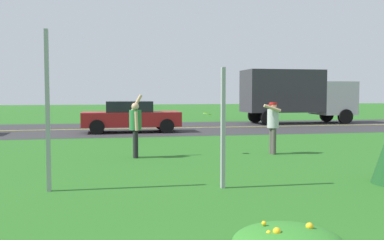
{
  "coord_description": "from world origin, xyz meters",
  "views": [
    {
      "loc": [
        -1.55,
        -1.38,
        1.8
      ],
      "look_at": [
        0.74,
        9.73,
        1.11
      ],
      "focal_mm": 40.39,
      "sensor_mm": 36.0,
      "label": 1
    }
  ],
  "objects_px": {
    "sign_post_by_roadside": "(223,128)",
    "box_truck_silver": "(296,94)",
    "sign_post_near_path": "(48,111)",
    "car_red_center_right": "(131,116)",
    "person_catcher_red_cap_gray_shirt": "(273,123)",
    "person_thrower_green_shirt": "(135,125)",
    "frisbee_lime": "(207,114)"
  },
  "relations": [
    {
      "from": "sign_post_by_roadside",
      "to": "box_truck_silver",
      "type": "bearing_deg",
      "value": 60.74
    },
    {
      "from": "sign_post_near_path",
      "to": "car_red_center_right",
      "type": "relative_size",
      "value": 0.66
    },
    {
      "from": "person_catcher_red_cap_gray_shirt",
      "to": "box_truck_silver",
      "type": "height_order",
      "value": "box_truck_silver"
    },
    {
      "from": "person_thrower_green_shirt",
      "to": "box_truck_silver",
      "type": "bearing_deg",
      "value": 49.03
    },
    {
      "from": "car_red_center_right",
      "to": "frisbee_lime",
      "type": "bearing_deg",
      "value": -77.45
    },
    {
      "from": "sign_post_near_path",
      "to": "sign_post_by_roadside",
      "type": "height_order",
      "value": "sign_post_near_path"
    },
    {
      "from": "person_thrower_green_shirt",
      "to": "box_truck_silver",
      "type": "height_order",
      "value": "box_truck_silver"
    },
    {
      "from": "sign_post_near_path",
      "to": "car_red_center_right",
      "type": "distance_m",
      "value": 12.22
    },
    {
      "from": "sign_post_near_path",
      "to": "person_catcher_red_cap_gray_shirt",
      "type": "relative_size",
      "value": 1.93
    },
    {
      "from": "sign_post_by_roadside",
      "to": "person_catcher_red_cap_gray_shirt",
      "type": "bearing_deg",
      "value": 57.01
    },
    {
      "from": "sign_post_by_roadside",
      "to": "sign_post_near_path",
      "type": "bearing_deg",
      "value": 173.03
    },
    {
      "from": "car_red_center_right",
      "to": "box_truck_silver",
      "type": "distance_m",
      "value": 10.98
    },
    {
      "from": "frisbee_lime",
      "to": "sign_post_near_path",
      "type": "bearing_deg",
      "value": -134.49
    },
    {
      "from": "box_truck_silver",
      "to": "person_thrower_green_shirt",
      "type": "bearing_deg",
      "value": -130.97
    },
    {
      "from": "person_thrower_green_shirt",
      "to": "person_catcher_red_cap_gray_shirt",
      "type": "relative_size",
      "value": 1.16
    },
    {
      "from": "sign_post_by_roadside",
      "to": "box_truck_silver",
      "type": "xyz_separation_m",
      "value": [
        9.19,
        16.4,
        0.65
      ]
    },
    {
      "from": "person_thrower_green_shirt",
      "to": "box_truck_silver",
      "type": "distance_m",
      "value": 16.08
    },
    {
      "from": "frisbee_lime",
      "to": "box_truck_silver",
      "type": "distance_m",
      "value": 14.6
    },
    {
      "from": "sign_post_by_roadside",
      "to": "car_red_center_right",
      "type": "xyz_separation_m",
      "value": [
        -0.98,
        12.39,
        -0.41
      ]
    },
    {
      "from": "sign_post_near_path",
      "to": "frisbee_lime",
      "type": "bearing_deg",
      "value": 45.51
    },
    {
      "from": "person_catcher_red_cap_gray_shirt",
      "to": "sign_post_near_path",
      "type": "bearing_deg",
      "value": -147.42
    },
    {
      "from": "sign_post_by_roadside",
      "to": "person_thrower_green_shirt",
      "type": "bearing_deg",
      "value": 107.42
    },
    {
      "from": "person_thrower_green_shirt",
      "to": "sign_post_by_roadside",
      "type": "bearing_deg",
      "value": -72.58
    },
    {
      "from": "sign_post_by_roadside",
      "to": "person_thrower_green_shirt",
      "type": "relative_size",
      "value": 1.29
    },
    {
      "from": "person_thrower_green_shirt",
      "to": "frisbee_lime",
      "type": "distance_m",
      "value": 2.15
    },
    {
      "from": "frisbee_lime",
      "to": "box_truck_silver",
      "type": "bearing_deg",
      "value": 54.83
    },
    {
      "from": "person_catcher_red_cap_gray_shirt",
      "to": "frisbee_lime",
      "type": "bearing_deg",
      "value": 171.78
    },
    {
      "from": "sign_post_near_path",
      "to": "person_thrower_green_shirt",
      "type": "bearing_deg",
      "value": 64.16
    },
    {
      "from": "person_catcher_red_cap_gray_shirt",
      "to": "frisbee_lime",
      "type": "distance_m",
      "value": 1.97
    },
    {
      "from": "frisbee_lime",
      "to": "car_red_center_right",
      "type": "bearing_deg",
      "value": 102.55
    },
    {
      "from": "sign_post_near_path",
      "to": "person_catcher_red_cap_gray_shirt",
      "type": "height_order",
      "value": "sign_post_near_path"
    },
    {
      "from": "sign_post_by_roadside",
      "to": "frisbee_lime",
      "type": "height_order",
      "value": "sign_post_by_roadside"
    }
  ]
}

